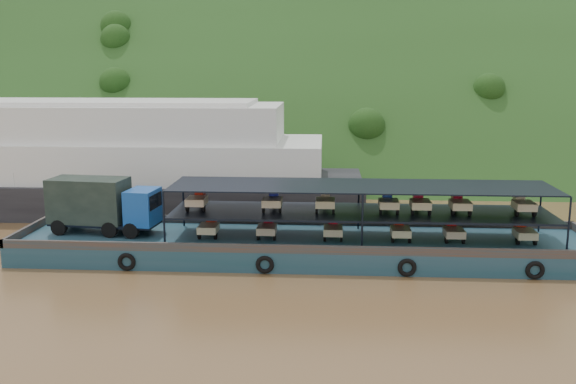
{
  "coord_description": "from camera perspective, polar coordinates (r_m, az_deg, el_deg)",
  "views": [
    {
      "loc": [
        0.84,
        -39.66,
        11.64
      ],
      "look_at": [
        -2.0,
        3.0,
        3.2
      ],
      "focal_mm": 40.0,
      "sensor_mm": 36.0,
      "label": 1
    }
  ],
  "objects": [
    {
      "name": "hillside",
      "position": [
        76.56,
        3.14,
        2.41
      ],
      "size": [
        140.0,
        39.6,
        39.6
      ],
      "primitive_type": "cube",
      "rotation": [
        0.79,
        0.0,
        0.0
      ],
      "color": "#203D16",
      "rests_on": "ground"
    },
    {
      "name": "passenger_ferry",
      "position": [
        55.11,
        -16.88,
        2.57
      ],
      "size": [
        44.11,
        11.4,
        8.91
      ],
      "rotation": [
        0.0,
        0.0,
        0.01
      ],
      "color": "black",
      "rests_on": "ground"
    },
    {
      "name": "ground",
      "position": [
        41.35,
        2.5,
        -5.2
      ],
      "size": [
        160.0,
        160.0,
        0.0
      ],
      "primitive_type": "plane",
      "color": "brown",
      "rests_on": "ground"
    },
    {
      "name": "cargo_barge",
      "position": [
        39.79,
        -0.3,
        -4.09
      ],
      "size": [
        35.0,
        7.18,
        4.68
      ],
      "color": "#143A46",
      "rests_on": "ground"
    }
  ]
}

